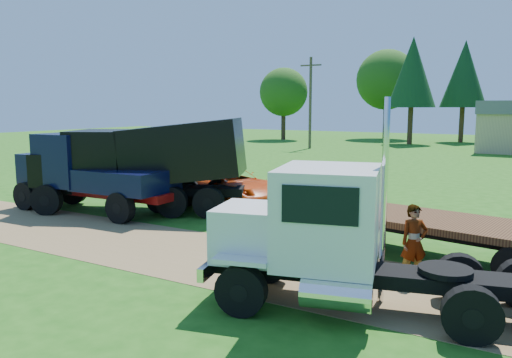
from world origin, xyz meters
The scene contains 10 objects.
ground centered at (0.00, 0.00, 0.00)m, with size 140.00×140.00×0.00m, color #1E5613.
dirt_track centered at (0.00, 0.00, 0.01)m, with size 120.00×4.20×0.01m, color olive.
white_semi_tractor centered at (2.81, -1.58, 1.49)m, with size 7.38×3.91×4.36m.
black_dump_truck centered at (-7.21, 3.82, 2.05)m, with size 8.57×5.76×3.72m.
navy_truck centered at (-9.31, 2.66, 1.59)m, with size 7.27×2.76×3.10m.
orange_pickup centered at (-5.27, 6.90, 0.77)m, with size 2.55×5.53×1.54m, color #E3480A.
flatbed_trailer centered at (3.77, 2.95, 0.89)m, with size 8.40×3.68×2.08m.
spectator_a centered at (3.93, 0.96, 0.92)m, with size 0.67×0.44×1.84m, color #999999.
spectator_b centered at (-1.04, 4.27, 0.91)m, with size 0.88×0.69×1.82m, color #999999.
tree_row centered at (1.27, 50.59, 7.02)m, with size 57.12×15.31×11.79m.
Camera 1 is at (6.49, -11.02, 4.15)m, focal length 35.00 mm.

